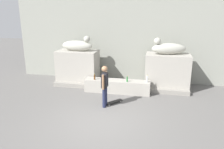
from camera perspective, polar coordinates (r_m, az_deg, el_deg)
name	(u,v)px	position (r m, az deg, el deg)	size (l,w,h in m)	color
ground_plane	(102,122)	(7.92, -2.57, -12.01)	(40.00, 40.00, 0.00)	#605E5B
facade_wall	(125,19)	(12.06, 3.38, 13.92)	(11.82, 0.60, 6.50)	gray
pedestal_left	(78,67)	(11.76, -8.68, 1.89)	(2.06, 1.14, 1.71)	#A39E93
pedestal_right	(167,72)	(11.07, 13.86, 0.68)	(2.06, 1.14, 1.71)	#A39E93
statue_reclining_left	(78,45)	(11.52, -8.76, 7.38)	(1.64, 0.67, 0.78)	#B2B1A3
statue_reclining_right	(168,48)	(10.82, 14.09, 6.50)	(1.68, 0.90, 0.78)	#B2B1A3
ledge_block	(117,86)	(10.45, 1.35, -3.01)	(3.04, 0.60, 0.59)	#A39E93
skater	(105,85)	(8.75, -1.87, -2.57)	(0.23, 0.54, 1.67)	#1E233F
skateboard	(114,102)	(9.33, 0.51, -6.96)	(0.68, 0.73, 0.08)	black
bottle_clear	(147,79)	(10.17, 8.91, -1.17)	(0.07, 0.07, 0.33)	silver
bottle_green	(127,79)	(10.14, 3.88, -1.21)	(0.06, 0.06, 0.28)	#1E722D
bottle_brown	(95,77)	(10.46, -4.46, -0.71)	(0.08, 0.08, 0.27)	#593314
stair_step	(119,87)	(10.86, 1.70, -3.31)	(6.58, 0.50, 0.21)	gray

